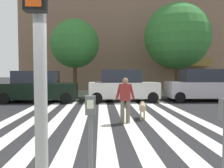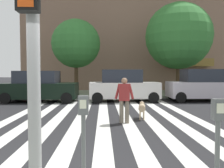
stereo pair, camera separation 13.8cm
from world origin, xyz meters
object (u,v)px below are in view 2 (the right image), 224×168
parking_meter_curbside (83,130)px  dog_on_leash (142,108)px  parked_car_fourth_in_line (205,86)px  pedestrian_dog_walker (124,98)px  parking_meter_second_along (218,138)px  street_tree_nearest (76,44)px  parked_car_third_in_line (123,86)px  street_tree_middle (178,36)px  parked_car_behind_first (40,87)px

parking_meter_curbside → dog_on_leash: size_ratio=1.32×
parked_car_fourth_in_line → pedestrian_dog_walker: size_ratio=2.94×
parking_meter_second_along → street_tree_nearest: street_tree_nearest is taller
parking_meter_curbside → parking_meter_second_along: same height
dog_on_leash → pedestrian_dog_walker: bearing=-134.6°
parking_meter_second_along → parked_car_third_in_line: size_ratio=0.31×
dog_on_leash → parking_meter_second_along: bearing=-91.2°
street_tree_middle → dog_on_leash: 10.88m
parking_meter_curbside → parking_meter_second_along: bearing=-14.3°
parked_car_third_in_line → parking_meter_second_along: bearing=-89.4°
parking_meter_curbside → parked_car_fourth_in_line: bearing=59.4°
parking_meter_curbside → parked_car_third_in_line: (1.54, 11.50, -0.06)m
parked_car_third_in_line → parked_car_fourth_in_line: parked_car_fourth_in_line is taller
street_tree_nearest → parked_car_third_in_line: bearing=-46.1°
parked_car_fourth_in_line → parking_meter_second_along: bearing=-113.3°
parking_meter_curbside → street_tree_nearest: size_ratio=0.24×
street_tree_middle → dog_on_leash: bearing=-115.6°
parked_car_fourth_in_line → street_tree_nearest: (-8.61, 3.48, 3.06)m
parking_meter_curbside → parked_car_behind_first: size_ratio=0.30×
parked_car_fourth_in_line → street_tree_middle: size_ratio=0.68×
parking_meter_second_along → street_tree_nearest: bearing=102.7°
parked_car_behind_first → street_tree_nearest: 5.02m
parked_car_behind_first → parked_car_third_in_line: size_ratio=1.06×
parking_meter_second_along → street_tree_middle: size_ratio=0.19×
parking_meter_curbside → parked_car_fourth_in_line: parked_car_fourth_in_line is taller
parked_car_fourth_in_line → street_tree_nearest: street_tree_nearest is taller
pedestrian_dog_walker → parking_meter_curbside: bearing=-101.3°
parking_meter_second_along → parked_car_fourth_in_line: bearing=66.7°
parked_car_behind_first → pedestrian_dog_walker: 7.91m
street_tree_nearest → dog_on_leash: street_tree_nearest is taller
parking_meter_curbside → parked_car_third_in_line: 11.61m
parked_car_behind_first → parking_meter_second_along: bearing=-65.8°
street_tree_nearest → pedestrian_dog_walker: (2.84, -9.83, -3.10)m
parked_car_behind_first → pedestrian_dog_walker: (4.71, -6.35, -0.01)m
parking_meter_second_along → parked_car_third_in_line: 11.93m
parked_car_fourth_in_line → parked_car_third_in_line: bearing=-180.0°
parking_meter_second_along → street_tree_middle: (4.46, 15.41, 3.62)m
parking_meter_curbside → parked_car_fourth_in_line: 13.37m
parking_meter_second_along → parked_car_fourth_in_line: size_ratio=0.28×
parked_car_behind_first → street_tree_middle: street_tree_middle is taller
street_tree_nearest → pedestrian_dog_walker: street_tree_nearest is taller
street_tree_middle → pedestrian_dog_walker: 11.69m
pedestrian_dog_walker → parked_car_fourth_in_line: bearing=47.7°
parked_car_third_in_line → dog_on_leash: size_ratio=4.22×
parked_car_behind_first → parked_car_fourth_in_line: 10.48m
parked_car_fourth_in_line → pedestrian_dog_walker: parked_car_fourth_in_line is taller
parked_car_fourth_in_line → dog_on_leash: 7.50m
parking_meter_curbside → parking_meter_second_along: 1.73m
parking_meter_second_along → pedestrian_dog_walker: bearing=96.6°
parking_meter_curbside → parked_car_behind_first: bearing=107.7°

